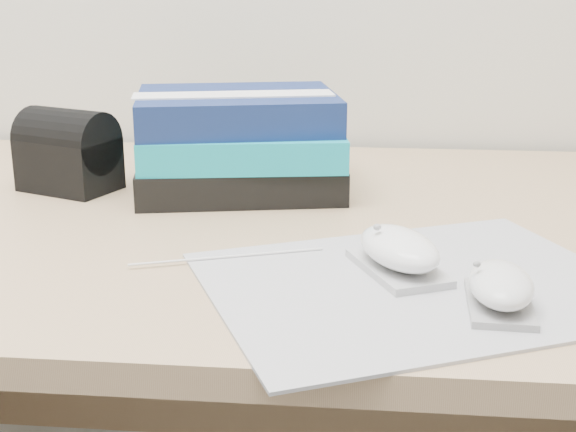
# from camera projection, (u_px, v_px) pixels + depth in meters

# --- Properties ---
(desk) EXTENTS (1.60, 0.80, 0.73)m
(desk) POSITION_uv_depth(u_px,v_px,m) (358.00, 365.00, 1.11)
(desk) COLOR tan
(desk) RESTS_ON ground
(mousepad) EXTENTS (0.48, 0.44, 0.00)m
(mousepad) POSITION_uv_depth(u_px,v_px,m) (417.00, 284.00, 0.76)
(mousepad) COLOR gray
(mousepad) RESTS_ON desk
(mouse_rear) EXTENTS (0.11, 0.13, 0.05)m
(mouse_rear) POSITION_uv_depth(u_px,v_px,m) (399.00, 251.00, 0.79)
(mouse_rear) COLOR #AFAFB2
(mouse_rear) RESTS_ON mousepad
(mouse_front) EXTENTS (0.06, 0.10, 0.04)m
(mouse_front) POSITION_uv_depth(u_px,v_px,m) (501.00, 288.00, 0.70)
(mouse_front) COLOR #949496
(mouse_front) RESTS_ON mousepad
(usb_cable) EXTENTS (0.19, 0.07, 0.00)m
(usb_cable) POSITION_uv_depth(u_px,v_px,m) (228.00, 257.00, 0.83)
(usb_cable) COLOR white
(usb_cable) RESTS_ON mousepad
(book_stack) EXTENTS (0.31, 0.26, 0.13)m
(book_stack) POSITION_uv_depth(u_px,v_px,m) (240.00, 142.00, 1.08)
(book_stack) COLOR black
(book_stack) RESTS_ON desk
(pouch) EXTENTS (0.15, 0.12, 0.11)m
(pouch) POSITION_uv_depth(u_px,v_px,m) (68.00, 151.00, 1.09)
(pouch) COLOR black
(pouch) RESTS_ON desk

